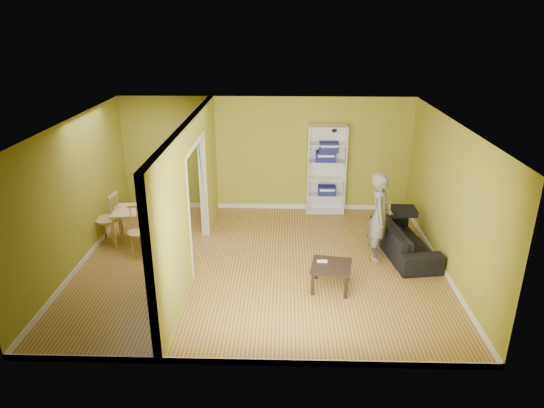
{
  "coord_description": "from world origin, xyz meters",
  "views": [
    {
      "loc": [
        0.43,
        -7.83,
        4.25
      ],
      "look_at": [
        0.2,
        0.2,
        1.1
      ],
      "focal_mm": 32.0,
      "sensor_mm": 36.0,
      "label": 1
    }
  ],
  "objects_px": {
    "chair_near": "(139,231)",
    "chair_left": "(107,218)",
    "sofa": "(405,235)",
    "coffee_table": "(331,269)",
    "bookshelf": "(326,169)",
    "person": "(380,209)",
    "dining_table": "(143,213)",
    "chair_far": "(155,206)"
  },
  "relations": [
    {
      "from": "dining_table",
      "to": "coffee_table",
      "type": "bearing_deg",
      "value": -25.47
    },
    {
      "from": "chair_near",
      "to": "chair_left",
      "type": "bearing_deg",
      "value": 129.82
    },
    {
      "from": "sofa",
      "to": "dining_table",
      "type": "height_order",
      "value": "sofa"
    },
    {
      "from": "person",
      "to": "coffee_table",
      "type": "xyz_separation_m",
      "value": [
        -0.95,
        -1.1,
        -0.62
      ]
    },
    {
      "from": "person",
      "to": "coffee_table",
      "type": "relative_size",
      "value": 3.05
    },
    {
      "from": "bookshelf",
      "to": "chair_far",
      "type": "relative_size",
      "value": 1.94
    },
    {
      "from": "person",
      "to": "chair_near",
      "type": "relative_size",
      "value": 2.1
    },
    {
      "from": "bookshelf",
      "to": "chair_near",
      "type": "height_order",
      "value": "bookshelf"
    },
    {
      "from": "sofa",
      "to": "person",
      "type": "distance_m",
      "value": 0.85
    },
    {
      "from": "sofa",
      "to": "chair_far",
      "type": "relative_size",
      "value": 1.86
    },
    {
      "from": "chair_left",
      "to": "chair_far",
      "type": "bearing_deg",
      "value": 138.2
    },
    {
      "from": "bookshelf",
      "to": "chair_left",
      "type": "bearing_deg",
      "value": -158.21
    },
    {
      "from": "chair_far",
      "to": "bookshelf",
      "type": "bearing_deg",
      "value": -162.32
    },
    {
      "from": "coffee_table",
      "to": "chair_left",
      "type": "bearing_deg",
      "value": 159.03
    },
    {
      "from": "sofa",
      "to": "chair_near",
      "type": "bearing_deg",
      "value": 83.35
    },
    {
      "from": "coffee_table",
      "to": "chair_left",
      "type": "height_order",
      "value": "chair_left"
    },
    {
      "from": "chair_left",
      "to": "sofa",
      "type": "bearing_deg",
      "value": 95.45
    },
    {
      "from": "coffee_table",
      "to": "chair_near",
      "type": "bearing_deg",
      "value": 161.69
    },
    {
      "from": "chair_left",
      "to": "chair_far",
      "type": "distance_m",
      "value": 1.03
    },
    {
      "from": "bookshelf",
      "to": "coffee_table",
      "type": "xyz_separation_m",
      "value": [
        -0.15,
        -3.4,
        -0.65
      ]
    },
    {
      "from": "person",
      "to": "chair_far",
      "type": "xyz_separation_m",
      "value": [
        -4.42,
        1.19,
        -0.46
      ]
    },
    {
      "from": "coffee_table",
      "to": "chair_left",
      "type": "relative_size",
      "value": 0.62
    },
    {
      "from": "chair_left",
      "to": "chair_near",
      "type": "relative_size",
      "value": 1.11
    },
    {
      "from": "person",
      "to": "bookshelf",
      "type": "relative_size",
      "value": 0.97
    },
    {
      "from": "coffee_table",
      "to": "chair_near",
      "type": "relative_size",
      "value": 0.69
    },
    {
      "from": "sofa",
      "to": "person",
      "type": "height_order",
      "value": "person"
    },
    {
      "from": "sofa",
      "to": "person",
      "type": "bearing_deg",
      "value": 103.03
    },
    {
      "from": "bookshelf",
      "to": "chair_left",
      "type": "distance_m",
      "value": 4.79
    },
    {
      "from": "sofa",
      "to": "coffee_table",
      "type": "height_order",
      "value": "sofa"
    },
    {
      "from": "coffee_table",
      "to": "bookshelf",
      "type": "bearing_deg",
      "value": 87.48
    },
    {
      "from": "dining_table",
      "to": "bookshelf",
      "type": "bearing_deg",
      "value": 24.6
    },
    {
      "from": "person",
      "to": "coffee_table",
      "type": "height_order",
      "value": "person"
    },
    {
      "from": "coffee_table",
      "to": "sofa",
      "type": "bearing_deg",
      "value": 41.34
    },
    {
      "from": "sofa",
      "to": "coffee_table",
      "type": "distance_m",
      "value": 2.0
    },
    {
      "from": "person",
      "to": "chair_left",
      "type": "relative_size",
      "value": 1.89
    },
    {
      "from": "sofa",
      "to": "chair_left",
      "type": "relative_size",
      "value": 1.86
    },
    {
      "from": "dining_table",
      "to": "person",
      "type": "bearing_deg",
      "value": -7.54
    },
    {
      "from": "person",
      "to": "coffee_table",
      "type": "distance_m",
      "value": 1.58
    },
    {
      "from": "person",
      "to": "bookshelf",
      "type": "height_order",
      "value": "bookshelf"
    },
    {
      "from": "chair_near",
      "to": "bookshelf",
      "type": "bearing_deg",
      "value": 13.27
    },
    {
      "from": "chair_near",
      "to": "coffee_table",
      "type": "bearing_deg",
      "value": -36.61
    },
    {
      "from": "bookshelf",
      "to": "sofa",
      "type": "bearing_deg",
      "value": -57.05
    }
  ]
}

